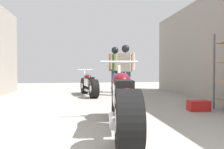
{
  "coord_description": "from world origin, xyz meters",
  "views": [
    {
      "loc": [
        -0.42,
        -0.59,
        0.84
      ],
      "look_at": [
        0.22,
        3.71,
        0.74
      ],
      "focal_mm": 32.81,
      "sensor_mm": 36.0,
      "label": 1
    }
  ],
  "objects_px": {
    "motorcycle_maroon_cruiser": "(122,102)",
    "mechanic_in_blue": "(115,65)",
    "red_toolbox": "(198,106)",
    "motorcycle_black_naked": "(89,85)",
    "mechanic_with_helmet": "(125,65)"
  },
  "relations": [
    {
      "from": "motorcycle_maroon_cruiser",
      "to": "mechanic_in_blue",
      "type": "relative_size",
      "value": 1.26
    },
    {
      "from": "motorcycle_maroon_cruiser",
      "to": "mechanic_with_helmet",
      "type": "distance_m",
      "value": 3.95
    },
    {
      "from": "mechanic_with_helmet",
      "to": "red_toolbox",
      "type": "relative_size",
      "value": 3.92
    },
    {
      "from": "motorcycle_maroon_cruiser",
      "to": "motorcycle_black_naked",
      "type": "distance_m",
      "value": 3.96
    },
    {
      "from": "motorcycle_black_naked",
      "to": "mechanic_in_blue",
      "type": "relative_size",
      "value": 1.08
    },
    {
      "from": "motorcycle_black_naked",
      "to": "mechanic_in_blue",
      "type": "xyz_separation_m",
      "value": [
        0.98,
        0.82,
        0.66
      ]
    },
    {
      "from": "red_toolbox",
      "to": "motorcycle_maroon_cruiser",
      "type": "bearing_deg",
      "value": -147.36
    },
    {
      "from": "motorcycle_black_naked",
      "to": "mechanic_with_helmet",
      "type": "distance_m",
      "value": 1.34
    },
    {
      "from": "motorcycle_maroon_cruiser",
      "to": "red_toolbox",
      "type": "relative_size",
      "value": 5.06
    },
    {
      "from": "motorcycle_maroon_cruiser",
      "to": "motorcycle_black_naked",
      "type": "relative_size",
      "value": 1.17
    },
    {
      "from": "mechanic_with_helmet",
      "to": "motorcycle_black_naked",
      "type": "bearing_deg",
      "value": 173.17
    },
    {
      "from": "motorcycle_maroon_cruiser",
      "to": "mechanic_in_blue",
      "type": "bearing_deg",
      "value": 81.91
    },
    {
      "from": "motorcycle_black_naked",
      "to": "mechanic_with_helmet",
      "type": "relative_size",
      "value": 1.11
    },
    {
      "from": "motorcycle_maroon_cruiser",
      "to": "mechanic_with_helmet",
      "type": "xyz_separation_m",
      "value": [
        0.87,
        3.81,
        0.58
      ]
    },
    {
      "from": "motorcycle_black_naked",
      "to": "mechanic_with_helmet",
      "type": "xyz_separation_m",
      "value": [
        1.17,
        -0.14,
        0.64
      ]
    }
  ]
}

